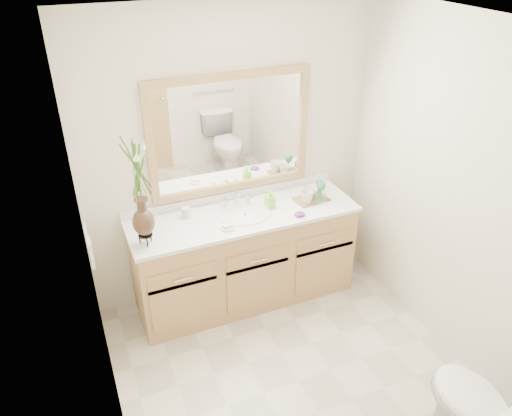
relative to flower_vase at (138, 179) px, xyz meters
name	(u,v)px	position (x,y,z in m)	size (l,w,h in m)	color
floor	(298,381)	(0.80, -0.90, -1.35)	(2.60, 2.60, 0.00)	beige
ceiling	(319,29)	(0.80, -0.90, 1.05)	(2.40, 2.60, 0.02)	white
wall_back	(230,158)	(0.80, 0.40, -0.15)	(2.40, 0.02, 2.40)	silver
wall_front	(465,415)	(0.80, -2.20, -0.15)	(2.40, 0.02, 2.40)	silver
wall_left	(98,292)	(-0.40, -0.90, -0.15)	(0.02, 2.60, 2.40)	silver
wall_right	(464,202)	(2.00, -0.90, -0.15)	(0.02, 2.60, 2.40)	silver
vanity	(245,258)	(0.80, 0.11, -0.95)	(1.80, 0.55, 0.80)	tan
counter	(244,216)	(0.80, 0.11, -0.53)	(1.84, 0.57, 0.03)	white
sink	(245,221)	(0.80, 0.10, -0.57)	(0.38, 0.34, 0.23)	white
mirror	(231,134)	(0.80, 0.38, 0.06)	(1.32, 0.04, 0.97)	white
switch_plate	(90,248)	(-0.38, -0.14, -0.37)	(0.02, 0.12, 0.12)	white
flower_vase	(138,179)	(0.00, 0.00, 0.00)	(0.19, 0.19, 0.76)	black
tumbler	(186,213)	(0.37, 0.24, -0.48)	(0.06, 0.06, 0.08)	beige
soap_dish	(228,227)	(0.61, -0.04, -0.51)	(0.11, 0.11, 0.04)	beige
soap_bottle	(270,200)	(1.03, 0.13, -0.45)	(0.06, 0.06, 0.14)	#75E135
purple_dish	(300,214)	(1.20, -0.08, -0.50)	(0.09, 0.07, 0.03)	#62297B
tray	(311,199)	(1.40, 0.11, -0.51)	(0.27, 0.18, 0.01)	olive
mug_left	(307,196)	(1.34, 0.07, -0.45)	(0.11, 0.10, 0.11)	beige
mug_right	(309,192)	(1.39, 0.14, -0.46)	(0.10, 0.09, 0.10)	beige
goblet_front	(321,188)	(1.47, 0.07, -0.40)	(0.07, 0.07, 0.16)	#297D42
goblet_back	(319,184)	(1.51, 0.17, -0.42)	(0.06, 0.06, 0.13)	#297D42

